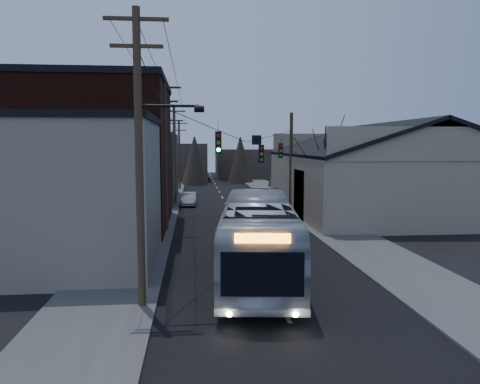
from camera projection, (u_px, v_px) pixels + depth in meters
name	position (u px, v px, depth m)	size (l,w,h in m)	color
ground	(297.00, 336.00, 14.34)	(160.00, 160.00, 0.00)	black
road_surface	(227.00, 207.00, 44.05)	(9.00, 110.00, 0.02)	black
sidewalk_left	(158.00, 207.00, 43.41)	(4.00, 110.00, 0.12)	#474744
sidewalk_right	(295.00, 205.00, 44.67)	(4.00, 110.00, 0.12)	#474744
building_clapboard	(69.00, 195.00, 22.02)	(8.00, 8.00, 7.00)	gray
building_brick	(95.00, 157.00, 32.66)	(10.00, 12.00, 10.00)	black
building_left_far	(132.00, 167.00, 48.71)	(9.00, 14.00, 7.00)	#302C26
warehouse	(382.00, 182.00, 40.09)	(16.16, 20.60, 7.73)	gray
building_far_left	(176.00, 162.00, 77.81)	(10.00, 12.00, 6.00)	#302C26
building_far_right	(250.00, 163.00, 84.08)	(12.00, 14.00, 5.00)	#302C26
bare_tree	(325.00, 175.00, 34.41)	(0.40, 0.40, 7.20)	black
utility_lines	(194.00, 156.00, 37.44)	(11.24, 45.28, 10.50)	#382B1E
bus	(258.00, 236.00, 20.83)	(3.01, 12.86, 3.58)	#AAAFB6
parked_car	(189.00, 199.00, 45.01)	(1.36, 3.89, 1.28)	#ACAEB4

